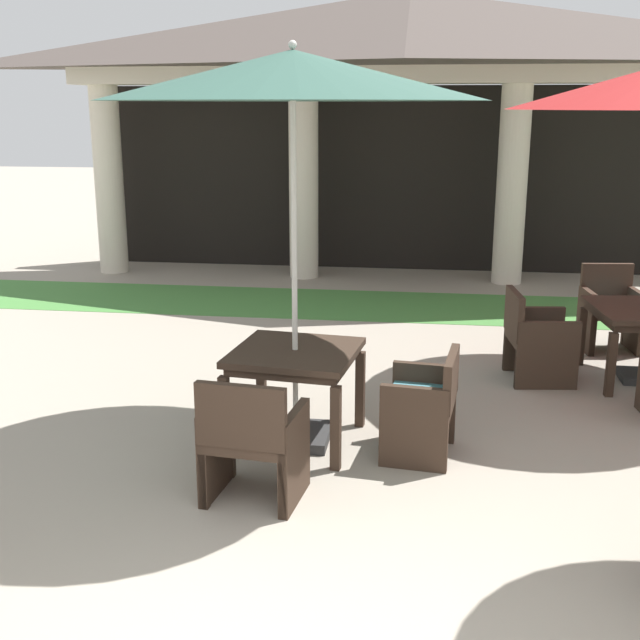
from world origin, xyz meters
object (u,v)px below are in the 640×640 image
at_px(patio_table_mid_left, 295,362).
at_px(patio_chair_mid_left_east, 424,405).
at_px(patio_chair_near_foreground_north, 610,311).
at_px(patio_umbrella_mid_left, 293,79).
at_px(patio_chair_mid_left_south, 253,441).
at_px(patio_chair_near_foreground_west, 537,339).

bearing_deg(patio_table_mid_left, patio_chair_mid_left_east, -6.87).
distance_m(patio_chair_near_foreground_north, patio_umbrella_mid_left, 4.67).
distance_m(patio_umbrella_mid_left, patio_chair_mid_left_east, 2.52).
relative_size(patio_chair_mid_left_east, patio_chair_mid_left_south, 0.91).
bearing_deg(patio_chair_near_foreground_west, patio_table_mid_left, -55.66).
bearing_deg(patio_chair_near_foreground_north, patio_chair_mid_left_east, 50.61).
height_order(patio_chair_near_foreground_west, patio_chair_near_foreground_north, patio_chair_near_foreground_north).
bearing_deg(patio_umbrella_mid_left, patio_chair_near_foreground_west, 40.85).
height_order(patio_chair_near_foreground_west, patio_chair_mid_left_south, patio_chair_mid_left_south).
height_order(patio_chair_near_foreground_west, patio_table_mid_left, patio_chair_near_foreground_west).
bearing_deg(patio_umbrella_mid_left, patio_chair_mid_left_east, -6.87).
relative_size(patio_chair_near_foreground_west, patio_chair_mid_left_east, 1.08).
bearing_deg(patio_chair_mid_left_east, patio_umbrella_mid_left, 90.00).
relative_size(patio_chair_near_foreground_west, patio_table_mid_left, 0.85).
height_order(patio_chair_near_foreground_north, patio_table_mid_left, patio_chair_near_foreground_north).
relative_size(patio_chair_near_foreground_north, patio_chair_mid_left_south, 1.03).
xyz_separation_m(patio_chair_near_foreground_north, patio_chair_mid_left_south, (-3.02, -3.84, -0.00)).
bearing_deg(patio_chair_mid_left_south, patio_umbrella_mid_left, 90.00).
bearing_deg(patio_table_mid_left, patio_chair_mid_left_south, -96.87).
height_order(patio_umbrella_mid_left, patio_chair_mid_left_east, patio_umbrella_mid_left).
bearing_deg(patio_chair_near_foreground_north, patio_table_mid_left, 38.04).
bearing_deg(patio_umbrella_mid_left, patio_chair_near_foreground_north, 44.56).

